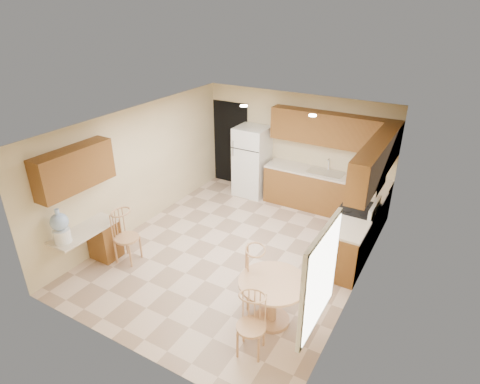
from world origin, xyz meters
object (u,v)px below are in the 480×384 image
Objects in this scene: refrigerator at (252,161)px; chair_table_b at (248,324)px; dining_table at (273,296)px; water_crock at (60,227)px; chair_table_a at (255,275)px; chair_desk at (122,234)px; stove at (356,229)px.

refrigerator is 1.83× the size of chair_table_b.
water_crock is (-3.40, -0.82, 0.56)m from dining_table.
chair_table_a is 0.96m from chair_table_b.
chair_desk is at bearing 61.39° from water_crock.
refrigerator is 4.39m from dining_table.
chair_table_b is at bearing -62.07° from refrigerator.
stove is 1.10× the size of chair_desk.
chair_table_a is 1.01× the size of chair_desk.
chair_table_b is 3.04m from chair_desk.
refrigerator is 1.68× the size of dining_table.
chair_table_a is 1.68× the size of water_crock.
stove is 5.16m from water_crock.
dining_table is 2.95m from chair_desk.
stove reaches higher than dining_table.
water_crock is at bearing -103.08° from refrigerator.
chair_table_b is (0.37, -0.89, -0.06)m from chair_table_a.
dining_table is 3.54m from water_crock.
chair_table_b is at bearing 68.06° from chair_desk.
chair_desk is 1.04m from water_crock.
chair_table_b is (0.00, -0.74, 0.08)m from dining_table.
chair_table_a is (-0.37, 0.15, 0.13)m from dining_table.
chair_table_a is 3.22m from water_crock.
dining_table is at bearing 82.10° from chair_desk.
chair_desk is (-2.95, 0.74, 0.05)m from chair_table_b.
chair_table_b is 1.53× the size of water_crock.
refrigerator is 1.69× the size of chair_desk.
stove is (2.88, -1.22, -0.37)m from refrigerator.
refrigerator reaches higher than water_crock.
dining_table is (2.35, -3.70, -0.36)m from refrigerator.
refrigerator is 1.67× the size of chair_table_a.
stove is 2.49m from chair_table_a.
stove is 1.19× the size of chair_table_b.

